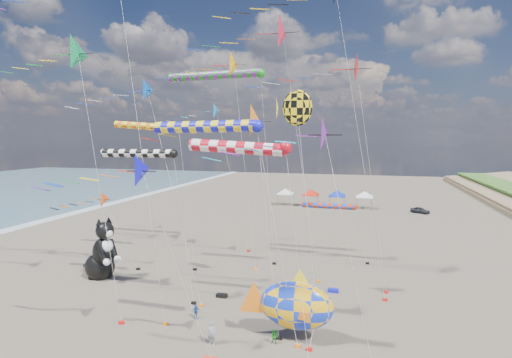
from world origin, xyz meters
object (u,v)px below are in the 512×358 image
object	(u,v)px
child_green	(274,337)
parked_car	(420,210)
fish_inflatable	(295,305)
cat_inflatable	(102,248)
person_adult	(212,333)
child_blue	(196,312)

from	to	relation	value
child_green	parked_car	distance (m)	52.49
fish_inflatable	cat_inflatable	bearing A→B (deg)	161.18
person_adult	cat_inflatable	bearing A→B (deg)	138.02
child_green	parked_car	size ratio (longest dim) A/B	0.31
person_adult	child_blue	world-z (taller)	person_adult
cat_inflatable	fish_inflatable	xyz separation A→B (m)	(19.45, -6.63, -0.55)
person_adult	child_green	distance (m)	4.00
child_green	parked_car	world-z (taller)	parked_car
child_blue	parked_car	world-z (taller)	parked_car
cat_inflatable	parked_car	world-z (taller)	cat_inflatable
cat_inflatable	child_green	distance (m)	19.87
child_blue	fish_inflatable	bearing A→B (deg)	-55.27
person_adult	child_green	xyz separation A→B (m)	(3.82, 1.14, -0.27)
fish_inflatable	person_adult	world-z (taller)	fish_inflatable
parked_car	person_adult	bearing A→B (deg)	-170.34
cat_inflatable	person_adult	xyz separation A→B (m)	(14.43, -8.60, -2.19)
fish_inflatable	parked_car	world-z (taller)	fish_inflatable
child_green	child_blue	distance (m)	6.66
child_blue	person_adult	bearing A→B (deg)	-97.59
fish_inflatable	child_green	distance (m)	2.40
fish_inflatable	parked_car	distance (m)	51.41
child_green	person_adult	bearing A→B (deg)	-155.63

